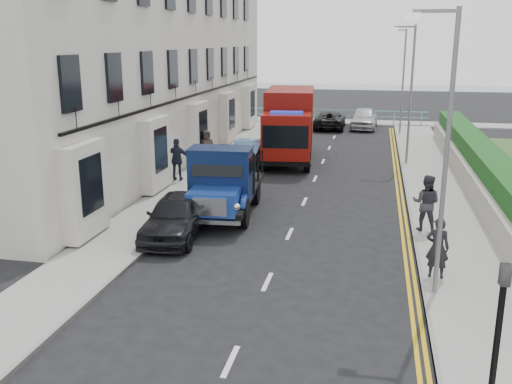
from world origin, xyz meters
The scene contains 23 objects.
ground centered at (0.00, 0.00, 0.00)m, with size 120.00×120.00×0.00m, color black.
pavement_west centered at (-5.20, 9.00, 0.06)m, with size 2.40×38.00×0.12m, color gray.
pavement_east centered at (5.30, 9.00, 0.06)m, with size 2.60×38.00×0.12m, color gray.
promenade centered at (0.00, 29.00, 0.06)m, with size 30.00×2.50×0.12m, color gray.
sea_plane centered at (0.00, 60.00, 0.00)m, with size 120.00×120.00×0.00m, color slate.
terrace_west centered at (-9.47, 13.00, 7.17)m, with size 6.31×30.20×14.25m.
garden_east centered at (7.21, 9.00, 0.90)m, with size 1.45×28.00×1.75m.
seafront_railing centered at (0.00, 28.20, 0.58)m, with size 13.00×0.08×1.11m.
lamp_near centered at (4.18, -2.00, 4.00)m, with size 1.23×0.18×7.00m.
lamp_mid centered at (4.18, 14.00, 4.00)m, with size 1.23×0.18×7.00m.
lamp_far centered at (4.18, 24.00, 4.00)m, with size 1.23×0.18×7.00m.
traffic_signal centered at (4.60, -7.50, 2.07)m, with size 0.16×0.20×3.10m.
bedford_lorry centered at (-2.65, 3.20, 1.19)m, with size 2.55×5.62×2.59m.
red_lorry centered at (-1.86, 14.05, 1.99)m, with size 3.10×7.32×3.73m.
parked_car_front centered at (-3.60, 1.00, 0.71)m, with size 1.68×4.18×1.43m, color black.
parked_car_mid centered at (-3.60, 11.94, 0.67)m, with size 1.42×4.06×1.34m, color #65A0D9.
parked_car_rear centered at (-2.60, 14.24, 0.66)m, with size 1.84×4.53×1.32m, color #B5B4B9.
seafront_car_left centered at (-0.64, 25.81, 0.65)m, with size 2.15×4.66×1.30m, color black.
seafront_car_right centered at (1.82, 26.28, 0.76)m, with size 1.79×4.45×1.51m, color silver.
pedestrian_east_near centered at (4.40, -1.02, 0.95)m, with size 0.61×0.40×1.67m, color black.
pedestrian_east_far centered at (4.40, 2.96, 1.07)m, with size 0.92×0.72×1.89m, color #312F39.
pedestrian_west_near centered at (-6.00, 7.92, 1.07)m, with size 1.12×0.47×1.91m, color #1B2031.
pedestrian_west_far centered at (-5.78, 11.78, 0.97)m, with size 0.83×0.54×1.71m, color #3A2F29.
Camera 1 is at (2.60, -15.89, 6.28)m, focal length 40.00 mm.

